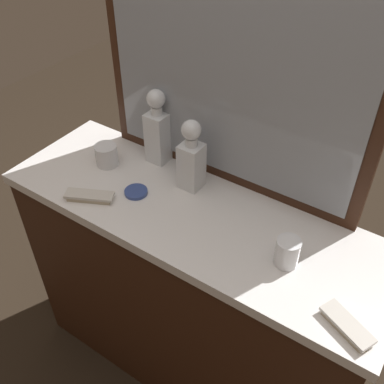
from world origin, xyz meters
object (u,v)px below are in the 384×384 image
at_px(crystal_decanter_front, 158,133).
at_px(crystal_tumbler_rear, 107,156).
at_px(silver_brush_left, 90,196).
at_px(crystal_decanter_rear, 191,161).
at_px(crystal_tumbler_front, 287,253).
at_px(porcelain_dish, 136,192).
at_px(silver_brush_front, 347,326).

distance_m(crystal_decanter_front, crystal_tumbler_rear, 0.21).
height_order(crystal_tumbler_rear, silver_brush_left, crystal_tumbler_rear).
bearing_deg(crystal_decanter_rear, crystal_tumbler_front, -18.37).
relative_size(crystal_decanter_front, silver_brush_left, 1.70).
height_order(crystal_tumbler_front, porcelain_dish, crystal_tumbler_front).
bearing_deg(porcelain_dish, crystal_tumbler_front, 0.08).
height_order(crystal_decanter_front, porcelain_dish, crystal_decanter_front).
height_order(crystal_decanter_front, silver_brush_front, crystal_decanter_front).
bearing_deg(crystal_tumbler_rear, crystal_tumbler_front, -5.38).
distance_m(crystal_decanter_rear, silver_brush_left, 0.37).
xyz_separation_m(crystal_tumbler_front, porcelain_dish, (-0.56, -0.00, -0.04)).
distance_m(crystal_decanter_rear, silver_brush_front, 0.71).
distance_m(crystal_tumbler_rear, crystal_tumbler_front, 0.76).
bearing_deg(silver_brush_left, crystal_decanter_front, 79.91).
bearing_deg(crystal_tumbler_front, crystal_decanter_front, 161.68).
distance_m(crystal_decanter_rear, crystal_tumbler_rear, 0.35).
bearing_deg(crystal_tumbler_front, silver_brush_left, -170.48).
xyz_separation_m(crystal_decanter_front, crystal_decanter_rear, (0.19, -0.06, -0.01)).
xyz_separation_m(crystal_tumbler_rear, silver_brush_front, (0.98, -0.19, -0.02)).
xyz_separation_m(silver_brush_left, silver_brush_front, (0.90, -0.00, -0.00)).
relative_size(crystal_tumbler_front, porcelain_dish, 1.13).
relative_size(crystal_tumbler_front, silver_brush_front, 0.58).
xyz_separation_m(crystal_decanter_front, silver_brush_front, (0.84, -0.32, -0.11)).
bearing_deg(porcelain_dish, silver_brush_left, -134.59).
bearing_deg(silver_brush_front, crystal_decanter_rear, 158.40).
distance_m(crystal_tumbler_front, silver_brush_front, 0.25).
distance_m(crystal_decanter_front, silver_brush_front, 0.91).
relative_size(silver_brush_left, silver_brush_front, 1.09).
height_order(crystal_decanter_front, silver_brush_left, crystal_decanter_front).
height_order(crystal_tumbler_front, silver_brush_front, crystal_tumbler_front).
relative_size(crystal_decanter_front, crystal_tumbler_rear, 3.51).
height_order(silver_brush_front, porcelain_dish, silver_brush_front).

